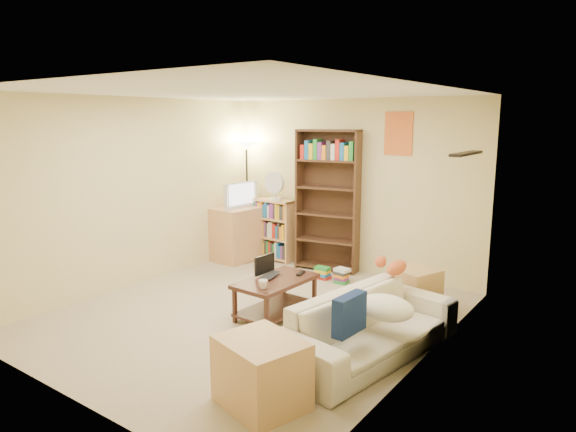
% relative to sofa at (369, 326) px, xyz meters
% --- Properties ---
extents(room, '(4.50, 4.54, 2.52)m').
position_rel_sofa_xyz_m(room, '(-1.55, 0.15, 1.33)').
color(room, '#C0B090').
rests_on(room, ground).
extents(sofa, '(2.25, 1.44, 0.58)m').
position_rel_sofa_xyz_m(sofa, '(0.00, 0.00, 0.00)').
color(sofa, beige).
rests_on(sofa, ground).
extents(navy_pillow, '(0.14, 0.39, 0.34)m').
position_rel_sofa_xyz_m(navy_pillow, '(0.02, -0.44, 0.27)').
color(navy_pillow, '#122350').
rests_on(navy_pillow, sofa).
extents(cream_blanket, '(0.54, 0.38, 0.23)m').
position_rel_sofa_xyz_m(cream_blanket, '(0.15, 0.02, 0.21)').
color(cream_blanket, white).
rests_on(cream_blanket, sofa).
extents(tabby_cat, '(0.46, 0.22, 0.16)m').
position_rel_sofa_xyz_m(tabby_cat, '(-0.13, 0.80, 0.37)').
color(tabby_cat, '#D65D2D').
rests_on(tabby_cat, sofa).
extents(coffee_table, '(0.59, 1.00, 0.44)m').
position_rel_sofa_xyz_m(coffee_table, '(-1.31, 0.27, -0.01)').
color(coffee_table, '#3B1E17').
rests_on(coffee_table, ground).
extents(laptop, '(0.45, 0.39, 0.03)m').
position_rel_sofa_xyz_m(laptop, '(-1.37, 0.32, 0.16)').
color(laptop, black).
rests_on(laptop, coffee_table).
extents(laptop_screen, '(0.03, 0.33, 0.22)m').
position_rel_sofa_xyz_m(laptop_screen, '(-1.52, 0.33, 0.27)').
color(laptop_screen, white).
rests_on(laptop_screen, laptop).
extents(mug, '(0.10, 0.10, 0.09)m').
position_rel_sofa_xyz_m(mug, '(-1.23, -0.06, 0.19)').
color(mug, white).
rests_on(mug, coffee_table).
extents(tv_remote, '(0.10, 0.18, 0.02)m').
position_rel_sofa_xyz_m(tv_remote, '(-1.19, 0.59, 0.15)').
color(tv_remote, black).
rests_on(tv_remote, coffee_table).
extents(tv_stand, '(0.63, 0.83, 0.84)m').
position_rel_sofa_xyz_m(tv_stand, '(-3.24, 1.85, 0.13)').
color(tv_stand, tan).
rests_on(tv_stand, ground).
extents(television, '(0.72, 0.22, 0.40)m').
position_rel_sofa_xyz_m(television, '(-3.24, 1.85, 0.75)').
color(television, black).
rests_on(television, tv_stand).
extents(tall_bookshelf, '(0.97, 0.47, 2.07)m').
position_rel_sofa_xyz_m(tall_bookshelf, '(-1.81, 2.20, 0.80)').
color(tall_bookshelf, '#492D1C').
rests_on(tall_bookshelf, ground).
extents(short_bookshelf, '(0.77, 0.34, 0.96)m').
position_rel_sofa_xyz_m(short_bookshelf, '(-2.80, 2.20, 0.19)').
color(short_bookshelf, tan).
rests_on(short_bookshelf, ground).
extents(desk_fan, '(0.34, 0.19, 0.45)m').
position_rel_sofa_xyz_m(desk_fan, '(-2.75, 2.15, 0.91)').
color(desk_fan, silver).
rests_on(desk_fan, short_bookshelf).
extents(floor_lamp, '(0.31, 0.31, 1.86)m').
position_rel_sofa_xyz_m(floor_lamp, '(-3.35, 2.20, 1.19)').
color(floor_lamp, black).
rests_on(floor_lamp, ground).
extents(side_table, '(0.59, 0.59, 0.52)m').
position_rel_sofa_xyz_m(side_table, '(-0.08, 1.31, -0.03)').
color(side_table, tan).
rests_on(side_table, ground).
extents(end_cabinet, '(0.77, 0.70, 0.54)m').
position_rel_sofa_xyz_m(end_cabinet, '(-0.29, -1.27, -0.02)').
color(end_cabinet, tan).
rests_on(end_cabinet, ground).
extents(book_stacks, '(0.52, 0.18, 0.21)m').
position_rel_sofa_xyz_m(book_stacks, '(-1.43, 1.74, -0.19)').
color(book_stacks, red).
rests_on(book_stacks, ground).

